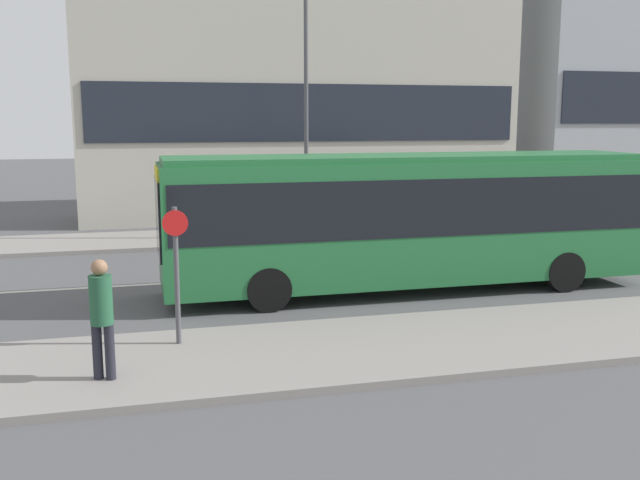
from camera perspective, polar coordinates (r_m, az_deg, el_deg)
The scene contains 10 objects.
ground_plane at distance 18.44m, azimuth -3.58°, elevation -3.00°, with size 120.00×120.00×0.00m, color #4F4F51.
sidewalk_near at distance 12.56m, azimuth 1.95°, elevation -8.78°, with size 44.00×3.50×0.13m.
sidewalk_far at distance 24.48m, azimuth -6.38°, elevation 0.27°, with size 44.00×3.50×0.13m.
lane_centerline at distance 18.44m, azimuth -3.58°, elevation -2.99°, with size 41.80×0.16×0.01m.
apartment_block_left_tower at distance 30.30m, azimuth -1.65°, elevation 16.71°, with size 17.68×4.36×15.53m.
city_bus at distance 16.90m, azimuth 7.01°, elevation 2.16°, with size 11.49×2.49×3.22m.
parked_car_0 at distance 26.41m, azimuth 21.58°, elevation 1.54°, with size 4.59×1.75×1.29m.
pedestrian_near_stop at distance 11.21m, azimuth -17.08°, elevation -5.46°, with size 0.34×0.34×1.85m.
bus_stop_sign at distance 12.57m, azimuth -11.42°, elevation -1.92°, with size 0.44×0.12×2.42m.
street_lamp at distance 23.43m, azimuth -1.12°, elevation 12.18°, with size 0.36×0.36×8.27m.
Camera 1 is at (-3.40, -17.67, 4.04)m, focal length 40.00 mm.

